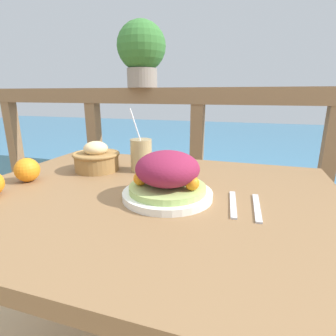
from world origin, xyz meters
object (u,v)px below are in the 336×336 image
object	(u,v)px
salad_plate	(167,178)
bread_basket	(97,158)
potted_plant	(142,51)
drink_glass	(141,155)

from	to	relation	value
salad_plate	bread_basket	xyz separation A→B (m)	(-0.35, 0.19, -0.01)
salad_plate	bread_basket	size ratio (longest dim) A/B	1.44
salad_plate	bread_basket	world-z (taller)	salad_plate
salad_plate	potted_plant	bearing A→B (deg)	116.82
drink_glass	bread_basket	world-z (taller)	drink_glass
bread_basket	salad_plate	bearing A→B (deg)	-28.27
drink_glass	bread_basket	xyz separation A→B (m)	(-0.17, -0.05, -0.01)
drink_glass	potted_plant	bearing A→B (deg)	111.68
drink_glass	potted_plant	size ratio (longest dim) A/B	0.67
drink_glass	potted_plant	world-z (taller)	potted_plant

